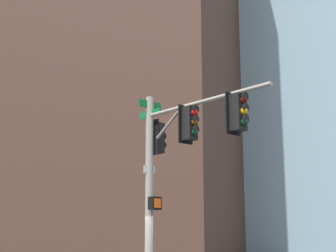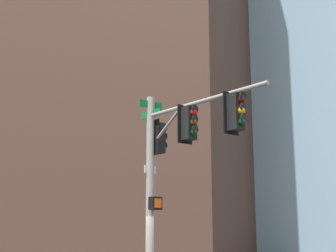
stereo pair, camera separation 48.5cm
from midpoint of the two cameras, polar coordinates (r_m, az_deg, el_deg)
signal_pole_assembly at (r=15.30m, az=1.52°, el=-3.26°), size 4.81×2.91×6.33m
building_brick_nearside at (r=49.71m, az=-6.21°, el=8.37°), size 27.40×21.93×38.15m
building_brick_midblock at (r=70.49m, az=-7.45°, el=3.15°), size 20.94×15.43×40.03m
building_brick_farside at (r=72.93m, az=-7.34°, el=0.30°), size 22.24×15.52×34.22m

